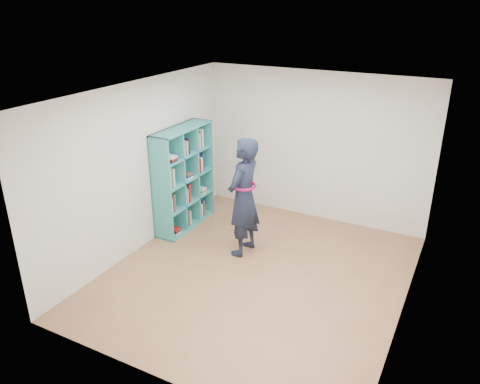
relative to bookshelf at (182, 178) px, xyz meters
The scene contains 9 objects.
floor 2.20m from the bookshelf, 25.53° to the right, with size 4.50×4.50×0.00m, color #8C5F3F.
ceiling 2.67m from the bookshelf, 25.53° to the right, with size 4.50×4.50×0.00m, color white.
wall_left 0.99m from the bookshelf, 101.10° to the right, with size 0.02×4.50×2.60m, color beige.
wall_right 3.95m from the bookshelf, 12.85° to the right, with size 0.02×4.50×2.60m, color beige.
wall_back 2.33m from the bookshelf, 36.98° to the left, with size 4.00×0.02×2.60m, color beige.
wall_front 3.65m from the bookshelf, 59.65° to the right, with size 4.00×0.02×2.60m, color beige.
bookshelf is the anchor object (origin of this frame).
person 1.40m from the bookshelf, 15.28° to the right, with size 0.47×0.69×1.85m.
smartphone 1.26m from the bookshelf, 12.79° to the right, with size 0.03×0.09×0.13m.
Camera 1 is at (2.44, -5.20, 3.71)m, focal length 35.00 mm.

